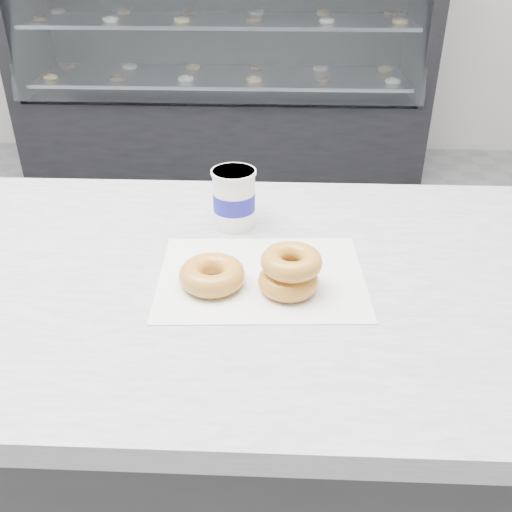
{
  "coord_description": "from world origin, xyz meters",
  "views": [
    {
      "loc": [
        0.36,
        -1.41,
        1.42
      ],
      "look_at": [
        0.32,
        -0.61,
        0.94
      ],
      "focal_mm": 40.0,
      "sensor_mm": 36.0,
      "label": 1
    }
  ],
  "objects": [
    {
      "name": "ground",
      "position": [
        0.0,
        0.0,
        0.0
      ],
      "size": [
        5.0,
        5.0,
        0.0
      ],
      "primitive_type": "plane",
      "color": "gray",
      "rests_on": "ground"
    },
    {
      "name": "counter",
      "position": [
        0.0,
        -0.6,
        0.45
      ],
      "size": [
        3.06,
        0.76,
        0.9
      ],
      "color": "#333335",
      "rests_on": "ground"
    },
    {
      "name": "display_case",
      "position": [
        0.0,
        2.12,
        0.49
      ],
      "size": [
        2.4,
        0.74,
        1.25
      ],
      "color": "black",
      "rests_on": "ground"
    },
    {
      "name": "wax_paper",
      "position": [
        0.33,
        -0.62,
        0.9
      ],
      "size": [
        0.35,
        0.28,
        0.0
      ],
      "primitive_type": "cube",
      "rotation": [
        0.0,
        0.0,
        0.05
      ],
      "color": "silver",
      "rests_on": "counter"
    },
    {
      "name": "donut_single",
      "position": [
        0.25,
        -0.65,
        0.92
      ],
      "size": [
        0.12,
        0.12,
        0.04
      ],
      "primitive_type": "torus",
      "rotation": [
        0.0,
        0.0,
        -0.08
      ],
      "color": "gold",
      "rests_on": "wax_paper"
    },
    {
      "name": "donut_stack",
      "position": [
        0.38,
        -0.65,
        0.94
      ],
      "size": [
        0.14,
        0.14,
        0.07
      ],
      "color": "gold",
      "rests_on": "wax_paper"
    },
    {
      "name": "coffee_cup",
      "position": [
        0.27,
        -0.43,
        0.96
      ],
      "size": [
        0.09,
        0.09,
        0.11
      ],
      "rotation": [
        0.0,
        0.0,
        0.1
      ],
      "color": "white",
      "rests_on": "counter"
    }
  ]
}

